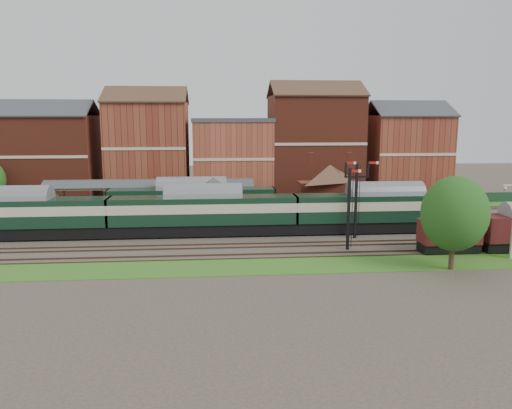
{
  "coord_description": "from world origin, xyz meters",
  "views": [
    {
      "loc": [
        -2.87,
        -53.41,
        12.8
      ],
      "look_at": [
        1.77,
        2.0,
        3.0
      ],
      "focal_mm": 35.0,
      "sensor_mm": 36.0,
      "label": 1
    }
  ],
  "objects": [
    {
      "name": "canopy",
      "position": [
        -11.0,
        9.75,
        4.58
      ],
      "size": [
        26.0,
        3.89,
        4.08
      ],
      "color": "#4D4D30",
      "rests_on": "platform"
    },
    {
      "name": "platform_railcar",
      "position": [
        -5.62,
        6.5,
        2.68
      ],
      "size": [
        20.03,
        3.15,
        4.61
      ],
      "color": "black",
      "rests_on": "ground"
    },
    {
      "name": "tree_far",
      "position": [
        17.0,
        -14.24,
        4.85
      ],
      "size": [
        5.49,
        5.49,
        8.02
      ],
      "color": "#382619",
      "rests_on": "ground"
    },
    {
      "name": "dmu_train",
      "position": [
        -4.11,
        0.0,
        2.69
      ],
      "size": [
        60.35,
        3.17,
        4.64
      ],
      "color": "black",
      "rests_on": "ground"
    },
    {
      "name": "signal_box",
      "position": [
        -3.0,
        3.25,
        3.19
      ],
      "size": [
        5.4,
        5.4,
        6.0
      ],
      "color": "#647050",
      "rests_on": "ground"
    },
    {
      "name": "station_building",
      "position": [
        12.0,
        9.75,
        3.96
      ],
      "size": [
        8.1,
        8.1,
        5.9
      ],
      "color": "maroon",
      "rests_on": "platform"
    },
    {
      "name": "fence",
      "position": [
        0.0,
        18.0,
        0.75
      ],
      "size": [
        90.0,
        0.12,
        1.5
      ],
      "primitive_type": "cube",
      "color": "#193823",
      "rests_on": "ground"
    },
    {
      "name": "semaphore_siding",
      "position": [
        10.02,
        -7.0,
        4.16
      ],
      "size": [
        1.23,
        0.25,
        8.0
      ],
      "color": "black",
      "rests_on": "ground"
    },
    {
      "name": "platform",
      "position": [
        -5.0,
        9.75,
        0.5
      ],
      "size": [
        55.0,
        3.4,
        1.0
      ],
      "primitive_type": "cube",
      "color": "#2D2D2D",
      "rests_on": "ground"
    },
    {
      "name": "ground",
      "position": [
        0.0,
        0.0,
        0.0
      ],
      "size": [
        160.0,
        160.0,
        0.0
      ],
      "primitive_type": "plane",
      "color": "#473D33",
      "rests_on": "ground"
    },
    {
      "name": "semaphore_bracket",
      "position": [
        12.04,
        -2.5,
        4.63
      ],
      "size": [
        3.6,
        0.25,
        8.18
      ],
      "color": "black",
      "rests_on": "ground"
    },
    {
      "name": "brick_hut",
      "position": [
        5.0,
        3.25,
        1.2
      ],
      "size": [
        3.2,
        2.64,
        2.94
      ],
      "color": "maroon",
      "rests_on": "ground"
    },
    {
      "name": "goods_van_a",
      "position": [
        19.29,
        -9.0,
        1.92
      ],
      "size": [
        5.51,
        2.39,
        3.35
      ],
      "color": "black",
      "rests_on": "ground"
    },
    {
      "name": "grass_front",
      "position": [
        0.0,
        -12.0,
        0.03
      ],
      "size": [
        90.0,
        5.0,
        0.06
      ],
      "primitive_type": "cube",
      "color": "#2D6619",
      "rests_on": "ground"
    },
    {
      "name": "grass_back",
      "position": [
        0.0,
        16.0,
        0.03
      ],
      "size": [
        90.0,
        4.5,
        0.06
      ],
      "primitive_type": "cube",
      "color": "#2D6619",
      "rests_on": "ground"
    },
    {
      "name": "town_backdrop",
      "position": [
        -0.18,
        25.0,
        7.0
      ],
      "size": [
        69.0,
        10.0,
        16.0
      ],
      "color": "maroon",
      "rests_on": "ground"
    }
  ]
}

